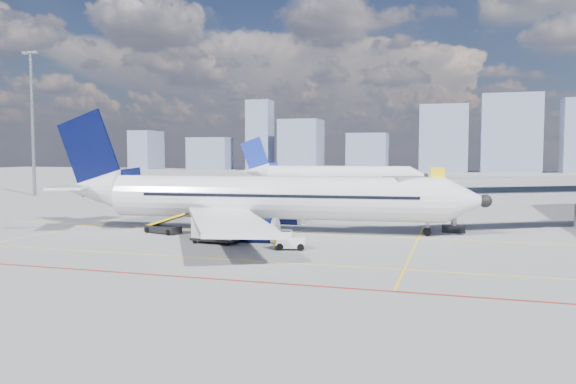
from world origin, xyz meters
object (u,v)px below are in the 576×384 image
Objects in this scene: baggage_tug at (289,240)px; ramp_worker at (276,238)px; main_aircraft at (256,198)px; second_aircraft at (330,175)px; cargo_dolly at (215,229)px; belt_loader at (164,227)px.

ramp_worker reaches higher than baggage_tug.
main_aircraft is 1.16× the size of second_aircraft.
baggage_tug is at bearing -2.99° from cargo_dolly.
ramp_worker is (-0.98, -0.31, 0.16)m from baggage_tug.
ramp_worker is at bearing -174.96° from baggage_tug.
baggage_tug is 0.45× the size of belt_loader.
baggage_tug is 1.36× the size of ramp_worker.
main_aircraft is at bearing 46.01° from belt_loader.
baggage_tug is (6.09, -9.05, -2.48)m from main_aircraft.
belt_loader is at bearing 147.84° from baggage_tug.
second_aircraft is 20.59× the size of ramp_worker.
second_aircraft is at bearing 106.00° from belt_loader.
main_aircraft reaches higher than second_aircraft.
baggage_tug is at bearing -84.58° from second_aircraft.
cargo_dolly is 2.31× the size of ramp_worker.
second_aircraft is 66.35m from baggage_tug.
main_aircraft is 8.23m from cargo_dolly.
cargo_dolly is at bearing 100.89° from ramp_worker.
cargo_dolly is at bearing -90.41° from second_aircraft.
main_aircraft is 11.18m from baggage_tug.
cargo_dolly reaches higher than ramp_worker.
second_aircraft is 64.43m from cargo_dolly.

